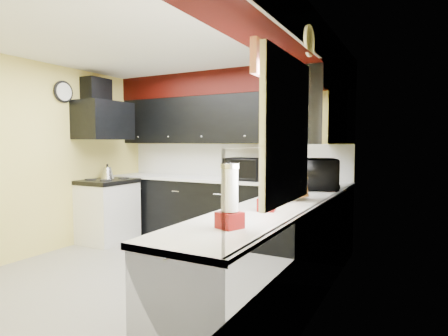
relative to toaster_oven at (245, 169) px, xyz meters
The scene contains 35 objects.
ground 1.86m from the toaster_oven, 105.10° to the right, with size 3.60×3.60×0.00m, color gray.
wall_back 0.55m from the toaster_oven, 138.46° to the left, with size 3.60×0.06×2.50m, color #E0C666.
wall_right 2.03m from the toaster_oven, 45.89° to the right, with size 0.06×3.60×2.50m, color #E0C666.
wall_left 2.63m from the toaster_oven, 146.47° to the right, with size 0.06×3.60×2.50m, color #E0C666.
ceiling 2.06m from the toaster_oven, 105.10° to the right, with size 3.60×3.60×0.06m, color white.
cab_back 0.75m from the toaster_oven, behind, with size 3.60×0.60×0.90m, color black.
cab_right 2.17m from the toaster_oven, 57.70° to the right, with size 0.60×3.00×0.90m, color black.
counter_back 0.43m from the toaster_oven, behind, with size 3.62×0.64×0.04m, color white.
counter_right 2.08m from the toaster_oven, 57.70° to the right, with size 0.64×3.02×0.04m, color white.
splash_back 0.53m from the toaster_oven, 139.29° to the left, with size 3.60×0.02×0.50m, color white.
splash_right 2.02m from the toaster_oven, 46.10° to the right, with size 0.02×3.60×0.50m, color white.
upper_back 1.15m from the toaster_oven, 169.06° to the left, with size 2.60×0.35×0.70m, color black.
upper_right 1.52m from the toaster_oven, 24.14° to the right, with size 0.35×1.80×0.70m, color black.
soffit_back 1.30m from the toaster_oven, 156.88° to the left, with size 3.60×0.36×0.35m, color black.
soffit_right 2.39m from the toaster_oven, 53.05° to the right, with size 0.36×3.24×0.35m, color black.
stove 2.12m from the toaster_oven, 159.63° to the right, with size 0.60×0.75×0.86m, color white.
cooktop 2.03m from the toaster_oven, 159.63° to the right, with size 0.62×0.77×0.06m, color black.
hood 2.18m from the toaster_oven, 160.11° to the right, with size 0.50×0.78×0.55m, color black.
hood_duct 2.45m from the toaster_oven, 161.27° to the right, with size 0.24×0.40×0.40m, color black.
window 2.77m from the toaster_oven, 59.37° to the right, with size 0.03×0.86×0.96m, color white, non-canonical shape.
valance 2.84m from the toaster_oven, 60.37° to the right, with size 0.04×0.88×0.20m, color red.
pan_top 1.01m from the toaster_oven, 12.81° to the left, with size 0.03×0.22×0.40m, color black, non-canonical shape.
pan_mid 0.78m from the toaster_oven, ahead, with size 0.03×0.28×0.46m, color black, non-canonical shape.
pan_low 0.79m from the toaster_oven, 27.98° to the left, with size 0.03×0.24×0.42m, color black, non-canonical shape.
cut_board 0.85m from the toaster_oven, 19.22° to the right, with size 0.03×0.26×0.35m, color white.
baskets 1.80m from the toaster_oven, 51.19° to the right, with size 0.27×0.27×0.50m, color brown, non-canonical shape.
clock 2.69m from the toaster_oven, 150.91° to the right, with size 0.03×0.30×0.30m, color black, non-canonical shape.
deco_plate 2.55m from the toaster_oven, 52.61° to the right, with size 0.03×0.24×0.24m, color white, non-canonical shape.
toaster_oven is the anchor object (origin of this frame).
microwave 1.24m from the toaster_oven, 22.84° to the right, with size 0.61×0.41×0.34m, color black.
utensil_crock 0.60m from the toaster_oven, ahead, with size 0.15×0.15×0.16m, color silver.
knife_block 0.71m from the toaster_oven, ahead, with size 0.10×0.14×0.23m, color black.
kettle 2.08m from the toaster_oven, 163.17° to the right, with size 0.19×0.19×0.17m, color #B1B1B5, non-canonical shape.
dispenser_a 2.34m from the toaster_oven, 61.08° to the right, with size 0.13×0.13×0.35m, color #730004, non-canonical shape.
dispenser_b 2.93m from the toaster_oven, 66.98° to the right, with size 0.13×0.13×0.37m, color #610E00, non-canonical shape.
Camera 1 is at (2.57, -3.27, 1.47)m, focal length 30.00 mm.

